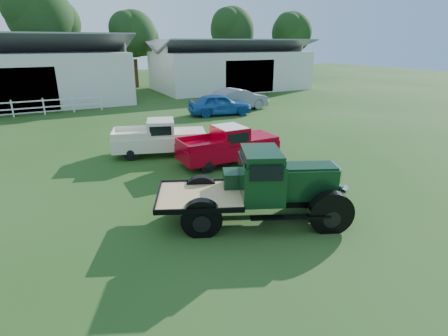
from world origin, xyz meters
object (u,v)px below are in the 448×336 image
red_pickup (228,145)px  misc_car_blue (220,104)px  misc_car_grey (238,99)px  vintage_flatbed (257,186)px  white_pickup (159,138)px

red_pickup → misc_car_blue: 10.70m
red_pickup → misc_car_grey: (6.52, 10.90, 0.00)m
red_pickup → misc_car_blue: bearing=64.6°
misc_car_blue → red_pickup: bearing=166.2°
vintage_flatbed → white_pickup: bearing=117.8°
red_pickup → misc_car_blue: size_ratio=1.00×
white_pickup → misc_car_grey: bearing=60.7°
white_pickup → misc_car_grey: (8.82, 8.37, 0.01)m
white_pickup → misc_car_blue: (6.71, 7.22, -0.04)m
white_pickup → red_pickup: bearing=-30.5°
red_pickup → white_pickup: 3.43m
vintage_flatbed → misc_car_grey: bearing=85.8°
white_pickup → misc_car_blue: white_pickup is taller
vintage_flatbed → white_pickup: vintage_flatbed is taller
vintage_flatbed → red_pickup: bearing=94.6°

